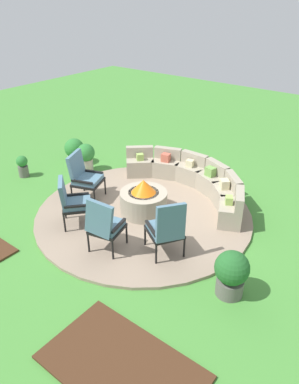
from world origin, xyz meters
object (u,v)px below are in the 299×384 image
potted_plant_1 (232,272)px  lounge_chair_back_right (167,228)px  lounge_chair_back_left (104,224)px  fire_pit (144,200)px  potted_plant_3 (75,150)px  potted_plant_0 (86,156)px  lounge_chair_front_left (84,176)px  curved_stone_bench (192,179)px  lounge_chair_front_right (72,201)px  potted_plant_2 (23,165)px

potted_plant_1 → lounge_chair_back_right: bearing=173.9°
lounge_chair_back_left → potted_plant_1: size_ratio=1.40×
fire_pit → potted_plant_3: (-3.09, 0.89, 0.02)m
potted_plant_0 → potted_plant_3: size_ratio=1.06×
lounge_chair_front_left → potted_plant_1: (3.91, -0.66, -0.18)m
fire_pit → curved_stone_bench: bearing=78.3°
potted_plant_1 → fire_pit: bearing=158.4°
lounge_chair_front_right → lounge_chair_back_left: bearing=29.8°
lounge_chair_front_right → potted_plant_0: size_ratio=1.37×
potted_plant_1 → potted_plant_3: (-5.59, 1.88, -0.06)m
curved_stone_bench → potted_plant_2: 4.26m
lounge_chair_back_left → potted_plant_0: (-2.76, 2.18, -0.20)m
lounge_chair_back_left → potted_plant_1: (2.23, 0.44, -0.19)m
lounge_chair_front_right → potted_plant_0: 2.58m
curved_stone_bench → potted_plant_2: curved_stone_bench is taller
fire_pit → potted_plant_0: 2.61m
lounge_chair_front_right → lounge_chair_back_right: size_ratio=0.92×
lounge_chair_back_right → lounge_chair_front_right: bearing=131.9°
lounge_chair_back_right → potted_plant_0: (-3.68, 1.60, -0.20)m
lounge_chair_front_left → potted_plant_2: (-2.11, -0.13, -0.31)m
lounge_chair_front_left → potted_plant_2: size_ratio=1.92×
lounge_chair_front_left → potted_plant_0: (-1.08, 1.08, -0.19)m
potted_plant_1 → potted_plant_2: size_ratio=1.41×
potted_plant_2 → potted_plant_3: size_ratio=0.79×
fire_pit → curved_stone_bench: (0.30, 1.43, -0.01)m
curved_stone_bench → potted_plant_3: curved_stone_bench is taller
potted_plant_1 → potted_plant_3: 5.89m
lounge_chair_back_left → lounge_chair_front_left: bearing=133.6°
lounge_chair_front_left → lounge_chair_back_right: bearing=58.7°
lounge_chair_back_left → potted_plant_0: size_ratio=1.49×
potted_plant_2 → potted_plant_3: potted_plant_3 is taller
lounge_chair_front_left → lounge_chair_back_left: (1.68, -1.10, 0.01)m
lounge_chair_back_left → curved_stone_bench: bearing=76.2°
lounge_chair_front_left → potted_plant_3: size_ratio=1.53×
lounge_chair_front_right → potted_plant_3: 3.10m
potted_plant_1 → potted_plant_3: bearing=161.4°
lounge_chair_front_right → potted_plant_2: lounge_chair_front_right is taller
fire_pit → lounge_chair_front_right: (-0.81, -1.20, 0.24)m
lounge_chair_front_left → lounge_chair_front_right: size_ratio=1.06×
potted_plant_0 → potted_plant_3: potted_plant_0 is taller
potted_plant_1 → curved_stone_bench: bearing=132.3°
lounge_chair_front_right → curved_stone_bench: bearing=109.1°
lounge_chair_front_left → potted_plant_2: lounge_chair_front_left is taller
curved_stone_bench → lounge_chair_front_left: 2.46m
curved_stone_bench → potted_plant_0: curved_stone_bench is taller
lounge_chair_front_right → lounge_chair_back_right: lounge_chair_back_right is taller
curved_stone_bench → potted_plant_2: size_ratio=6.34×
fire_pit → potted_plant_3: bearing=163.9°
fire_pit → lounge_chair_front_left: lounge_chair_front_left is taller
curved_stone_bench → lounge_chair_front_left: size_ratio=3.29×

